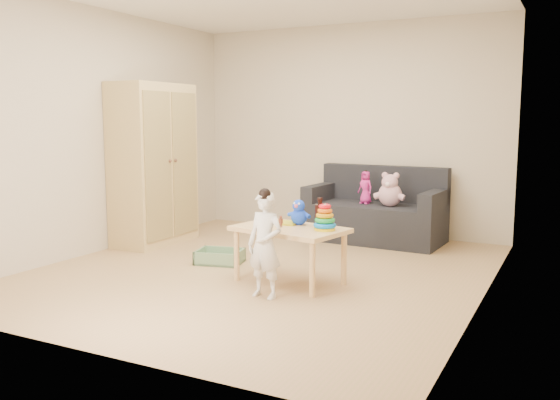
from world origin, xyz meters
The scene contains 13 objects.
room centered at (0.00, 0.00, 1.30)m, with size 4.50×4.50×4.50m.
wardrobe centered at (-1.74, 0.56, 0.92)m, with size 0.51×1.02×1.83m, color tan.
sofa centered at (0.50, 1.81, 0.22)m, with size 1.57×0.78×0.44m, color black.
play_table centered at (0.41, -0.26, 0.25)m, with size 0.94×0.59×0.50m, color #E2BA7C.
storage_bin centered at (-0.53, 0.06, 0.07)m, with size 0.45×0.34×0.13m, color gray, non-canonical shape.
toddler centered at (0.42, -0.75, 0.42)m, with size 0.31×0.21×0.84m, color silver.
pink_bear centered at (0.71, 1.73, 0.60)m, with size 0.29×0.25×0.33m, color #DCA2B2, non-canonical shape.
doll centered at (0.39, 1.80, 0.63)m, with size 0.19×0.13×0.38m, color #D3278F.
ring_stacker centered at (0.73, -0.25, 0.58)m, with size 0.20×0.20×0.22m.
brown_bottle centered at (0.63, -0.13, 0.60)m, with size 0.09×0.09×0.26m.
blue_plush centered at (0.43, -0.11, 0.61)m, with size 0.19×0.15×0.23m, color #1C49FF, non-canonical shape.
wooden_figure centered at (0.34, -0.31, 0.55)m, with size 0.04×0.03×0.11m, color brown, non-canonical shape.
yellow_book centered at (0.31, -0.13, 0.50)m, with size 0.20×0.20×0.02m, color gold.
Camera 1 is at (2.64, -4.83, 1.42)m, focal length 38.00 mm.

